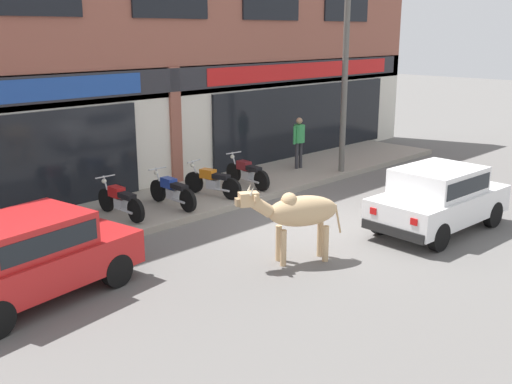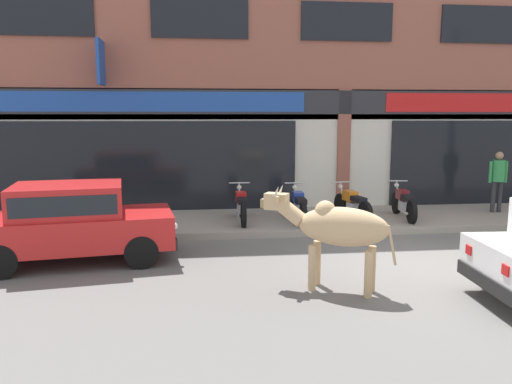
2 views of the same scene
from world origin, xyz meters
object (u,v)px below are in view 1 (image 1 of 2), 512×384
at_px(motorcycle_3, 247,173).
at_px(motorcycle_1, 172,191).
at_px(car_0, 439,196).
at_px(pedestrian, 299,137).
at_px(motorcycle_2, 212,182).
at_px(motorcycle_0, 120,201).
at_px(car_1, 30,254).
at_px(cow, 298,212).
at_px(utility_pole, 344,85).

bearing_deg(motorcycle_3, motorcycle_1, -178.13).
xyz_separation_m(car_0, pedestrian, (2.10, 5.90, 0.33)).
distance_m(motorcycle_2, motorcycle_3, 1.33).
relative_size(motorcycle_2, motorcycle_3, 0.99).
distance_m(motorcycle_0, motorcycle_1, 1.38).
xyz_separation_m(motorcycle_1, motorcycle_2, (1.34, 0.04, 0.00)).
bearing_deg(motorcycle_0, motorcycle_2, -3.06).
bearing_deg(motorcycle_1, motorcycle_2, 1.52).
xyz_separation_m(car_0, motorcycle_0, (-4.69, 5.52, -0.27)).
bearing_deg(pedestrian, car_1, -164.22).
height_order(car_1, motorcycle_2, car_1).
distance_m(motorcycle_1, pedestrian, 5.49).
height_order(car_0, pedestrian, pedestrian).
relative_size(car_1, motorcycle_1, 2.08).
distance_m(cow, motorcycle_3, 5.33).
xyz_separation_m(car_0, motorcycle_2, (-1.98, 5.37, -0.27)).
bearing_deg(car_1, car_0, -20.77).
relative_size(cow, car_0, 0.53).
bearing_deg(motorcycle_2, car_1, -158.89).
height_order(car_1, motorcycle_1, car_1).
bearing_deg(motorcycle_2, utility_pole, -8.28).
bearing_deg(motorcycle_2, motorcycle_3, 2.22).
bearing_deg(motorcycle_1, cow, -93.89).
distance_m(motorcycle_2, pedestrian, 4.16).
bearing_deg(pedestrian, motorcycle_1, -174.04).
distance_m(motorcycle_3, utility_pole, 4.12).
distance_m(motorcycle_0, motorcycle_3, 4.04).
xyz_separation_m(car_1, pedestrian, (10.12, 2.86, 0.33)).
height_order(cow, motorcycle_1, cow).
height_order(car_0, motorcycle_2, car_0).
relative_size(motorcycle_3, pedestrian, 1.13).
bearing_deg(pedestrian, motorcycle_2, -172.60).
bearing_deg(car_1, motorcycle_1, 26.04).
bearing_deg(utility_pole, cow, -149.94).
bearing_deg(motorcycle_2, pedestrian, 7.40).
bearing_deg(car_1, cow, -24.66).
bearing_deg(motorcycle_1, motorcycle_0, 172.51).
bearing_deg(motorcycle_0, car_1, -143.32).
height_order(motorcycle_2, utility_pole, utility_pole).
distance_m(car_0, utility_pole, 5.77).
bearing_deg(car_1, motorcycle_2, 21.11).
height_order(car_1, pedestrian, pedestrian).
bearing_deg(cow, motorcycle_1, 86.11).
relative_size(motorcycle_0, motorcycle_2, 1.01).
height_order(pedestrian, utility_pole, utility_pole).
height_order(motorcycle_0, pedestrian, pedestrian).
distance_m(cow, pedestrian, 7.52).
height_order(car_0, utility_pole, utility_pole).
bearing_deg(utility_pole, car_1, -171.29).
relative_size(car_0, utility_pole, 0.70).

